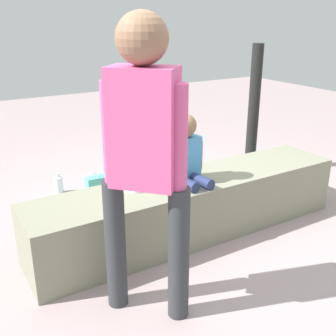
{
  "coord_description": "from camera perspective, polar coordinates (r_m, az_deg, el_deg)",
  "views": [
    {
      "loc": [
        -1.56,
        -2.25,
        1.55
      ],
      "look_at": [
        -0.37,
        -0.28,
        0.69
      ],
      "focal_mm": 44.04,
      "sensor_mm": 36.0,
      "label": 1
    }
  ],
  "objects": [
    {
      "name": "water_bottle_far_side",
      "position": [
        3.9,
        -14.88,
        -2.16
      ],
      "size": [
        0.07,
        0.07,
        0.19
      ],
      "color": "silver",
      "rests_on": "ground_plane"
    },
    {
      "name": "handbag_black_leather",
      "position": [
        3.47,
        -4.04,
        -4.05
      ],
      "size": [
        0.31,
        0.1,
        0.31
      ],
      "color": "black",
      "rests_on": "ground_plane"
    },
    {
      "name": "gift_bag",
      "position": [
        3.63,
        -9.55,
        -2.87
      ],
      "size": [
        0.21,
        0.1,
        0.28
      ],
      "color": "#59C6B2",
      "rests_on": "ground_plane"
    },
    {
      "name": "water_bottle_near_gift",
      "position": [
        4.04,
        10.45,
        -0.88
      ],
      "size": [
        0.07,
        0.07,
        0.21
      ],
      "color": "silver",
      "rests_on": "ground_plane"
    },
    {
      "name": "concrete_ledge",
      "position": [
        3.05,
        3.3,
        -5.36
      ],
      "size": [
        2.41,
        0.49,
        0.44
      ],
      "primitive_type": "cube",
      "color": "gray",
      "rests_on": "ground_plane"
    },
    {
      "name": "railing_post",
      "position": [
        4.23,
        11.61,
        5.79
      ],
      "size": [
        0.36,
        0.36,
        1.29
      ],
      "color": "black",
      "rests_on": "ground_plane"
    },
    {
      "name": "adult_standing",
      "position": [
        1.99,
        -3.3,
        2.82
      ],
      "size": [
        0.36,
        0.37,
        1.57
      ],
      "color": "#2E3235",
      "rests_on": "ground_plane"
    },
    {
      "name": "cake_plate",
      "position": [
        2.82,
        -4.49,
        -2.27
      ],
      "size": [
        0.22,
        0.22,
        0.07
      ],
      "color": "white",
      "rests_on": "concrete_ledge"
    },
    {
      "name": "ground_plane",
      "position": [
        3.15,
        3.21,
        -8.93
      ],
      "size": [
        12.0,
        12.0,
        0.0
      ],
      "primitive_type": "plane",
      "color": "#A38E90"
    },
    {
      "name": "child_seated",
      "position": [
        2.84,
        2.47,
        2.1
      ],
      "size": [
        0.28,
        0.33,
        0.48
      ],
      "color": "navy",
      "rests_on": "concrete_ledge"
    }
  ]
}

